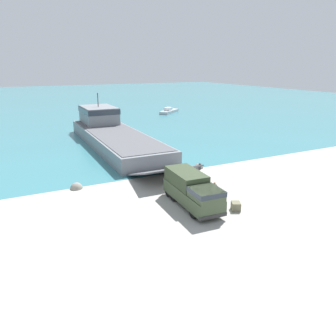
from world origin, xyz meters
TOP-DOWN VIEW (x-y plane):
  - ground_plane at (0.00, 0.00)m, footprint 240.00×240.00m
  - water_surface at (0.00, 96.08)m, footprint 240.00×180.00m
  - landing_craft at (-0.65, 24.35)m, footprint 8.23×35.41m
  - military_truck at (-1.77, -3.21)m, footprint 2.89×7.55m
  - soldier_on_ramp at (0.91, -2.84)m, footprint 0.27×0.46m
  - moored_boat_b at (23.34, 50.95)m, footprint 7.35×6.60m
  - moored_boat_c at (6.46, 55.07)m, footprint 4.76×8.66m
  - mooring_bollard at (4.60, 5.60)m, footprint 0.33×0.33m
  - cargo_crate at (1.18, -5.79)m, footprint 1.06×1.12m
  - shoreline_rock_a at (4.79, 6.16)m, footprint 1.14×1.14m
  - shoreline_rock_b at (-10.23, 5.84)m, footprint 1.26×1.26m

SIDE VIEW (x-z plane):
  - ground_plane at x=0.00m, z-range 0.00..0.00m
  - shoreline_rock_a at x=4.79m, z-range -0.57..0.57m
  - shoreline_rock_b at x=-10.23m, z-range -0.63..0.63m
  - water_surface at x=0.00m, z-range 0.00..0.01m
  - cargo_crate at x=1.18m, z-range 0.00..0.74m
  - mooring_bollard at x=4.60m, z-range 0.03..0.85m
  - moored_boat_b at x=23.34m, z-range -0.25..1.24m
  - moored_boat_c at x=6.46m, z-range -0.35..1.72m
  - soldier_on_ramp at x=0.91m, z-range 0.13..1.86m
  - military_truck at x=-1.77m, z-range 0.07..3.00m
  - landing_craft at x=-0.65m, z-range -1.95..5.48m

